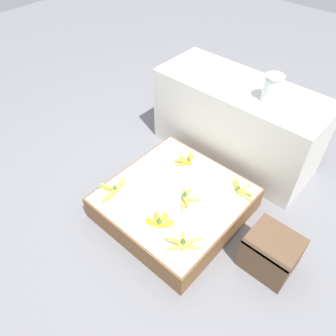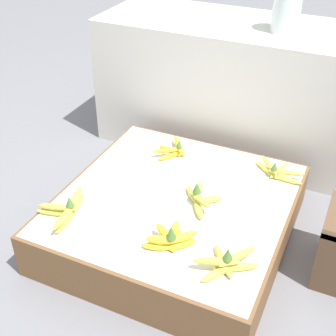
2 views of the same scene
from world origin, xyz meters
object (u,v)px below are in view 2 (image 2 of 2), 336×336
banana_bunch_front_midright (171,239)px  banana_bunch_front_right (227,263)px  banana_bunch_middle_midright (199,197)px  foam_tray_white (171,6)px  glass_jar (287,11)px  banana_bunch_back_midleft (174,149)px  banana_bunch_front_left (66,210)px  banana_bunch_back_right (277,171)px

banana_bunch_front_midright → banana_bunch_front_right: size_ratio=0.84×
banana_bunch_middle_midright → foam_tray_white: (-0.57, 0.96, 0.47)m
glass_jar → banana_bunch_back_midleft: bearing=-125.3°
banana_bunch_middle_midright → banana_bunch_back_midleft: banana_bunch_middle_midright is taller
banana_bunch_back_midleft → foam_tray_white: foam_tray_white is taller
banana_bunch_front_midright → foam_tray_white: 1.44m
banana_bunch_middle_midright → glass_jar: size_ratio=1.01×
banana_bunch_front_left → banana_bunch_back_right: 0.94m
banana_bunch_back_right → banana_bunch_front_left: bearing=-137.7°
glass_jar → banana_bunch_front_midright: bearing=-95.2°
banana_bunch_back_right → banana_bunch_back_midleft: bearing=-177.1°
banana_bunch_back_right → foam_tray_white: size_ratio=0.81×
banana_bunch_front_left → banana_bunch_front_right: size_ratio=1.24×
banana_bunch_front_left → glass_jar: size_ratio=1.39×
glass_jar → foam_tray_white: glass_jar is taller
banana_bunch_front_midright → banana_bunch_middle_midright: size_ratio=0.93×
banana_bunch_front_left → banana_bunch_front_right: 0.68m
banana_bunch_front_right → banana_bunch_back_midleft: 0.78m
banana_bunch_front_left → glass_jar: glass_jar is taller
banana_bunch_front_midright → banana_bunch_front_right: 0.23m
banana_bunch_front_right → glass_jar: 1.25m
banana_bunch_back_midleft → banana_bunch_back_right: bearing=2.9°
glass_jar → foam_tray_white: size_ratio=0.67×
banana_bunch_back_right → glass_jar: size_ratio=1.21×
banana_bunch_front_left → banana_bunch_front_right: (0.68, -0.01, -0.00)m
banana_bunch_back_right → glass_jar: 0.76m
banana_bunch_front_midright → banana_bunch_front_right: banana_bunch_front_midright is taller
banana_bunch_middle_midright → banana_bunch_front_right: bearing=-53.7°
banana_bunch_back_midleft → foam_tray_white: bearing=115.8°
banana_bunch_front_midright → foam_tray_white: size_ratio=0.63×
banana_bunch_front_right → glass_jar: (-0.13, 1.11, 0.57)m
banana_bunch_middle_midright → banana_bunch_back_midleft: size_ratio=0.89×
banana_bunch_middle_midright → banana_bunch_back_right: (0.24, 0.34, -0.01)m
banana_bunch_front_midright → banana_bunch_back_right: size_ratio=0.77×
banana_bunch_front_right → glass_jar: glass_jar is taller
banana_bunch_back_midleft → banana_bunch_front_right: bearing=-52.2°
banana_bunch_front_left → banana_bunch_back_right: bearing=42.3°
banana_bunch_front_left → banana_bunch_middle_midright: bearing=32.9°
banana_bunch_front_left → glass_jar: 1.36m
banana_bunch_front_left → banana_bunch_middle_midright: 0.54m
banana_bunch_back_midleft → foam_tray_white: (-0.31, 0.65, 0.48)m
banana_bunch_front_midright → foam_tray_white: (-0.57, 1.24, 0.47)m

